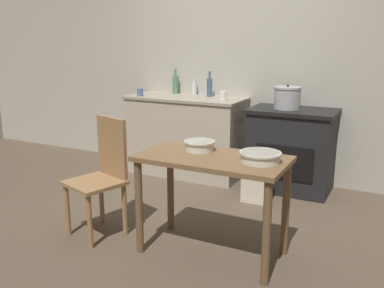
{
  "coord_description": "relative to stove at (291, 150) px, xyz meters",
  "views": [
    {
      "loc": [
        1.79,
        -3.07,
        1.58
      ],
      "look_at": [
        0.0,
        0.44,
        0.6
      ],
      "focal_mm": 40.0,
      "sensor_mm": 36.0,
      "label": 1
    }
  ],
  "objects": [
    {
      "name": "ground_plane",
      "position": [
        -0.75,
        -1.27,
        -0.44
      ],
      "size": [
        14.0,
        14.0,
        0.0
      ],
      "primitive_type": "plane",
      "color": "brown"
    },
    {
      "name": "wall_back",
      "position": [
        -0.75,
        0.31,
        0.84
      ],
      "size": [
        8.0,
        0.07,
        2.55
      ],
      "color": "#B2AD9E",
      "rests_on": "ground_plane"
    },
    {
      "name": "counter_cabinet",
      "position": [
        -1.25,
        -0.01,
        0.03
      ],
      "size": [
        1.37,
        0.6,
        0.92
      ],
      "color": "#B2A893",
      "rests_on": "ground_plane"
    },
    {
      "name": "stove",
      "position": [
        0.0,
        0.0,
        0.0
      ],
      "size": [
        0.88,
        0.59,
        0.87
      ],
      "color": "black",
      "rests_on": "ground_plane"
    },
    {
      "name": "work_table",
      "position": [
        -0.16,
        -1.66,
        0.19
      ],
      "size": [
        1.07,
        0.57,
        0.76
      ],
      "color": "brown",
      "rests_on": "ground_plane"
    },
    {
      "name": "chair",
      "position": [
        -1.11,
        -1.73,
        0.07
      ],
      "size": [
        0.5,
        0.5,
        0.96
      ],
      "rotation": [
        0.0,
        0.0,
        -0.31
      ],
      "color": "#997047",
      "rests_on": "ground_plane"
    },
    {
      "name": "flour_sack",
      "position": [
        -0.2,
        -0.5,
        -0.28
      ],
      "size": [
        0.27,
        0.19,
        0.3
      ],
      "primitive_type": "cube",
      "color": "beige",
      "rests_on": "ground_plane"
    },
    {
      "name": "stock_pot",
      "position": [
        -0.07,
        -0.0,
        0.55
      ],
      "size": [
        0.28,
        0.28,
        0.25
      ],
      "color": "#A8A8AD",
      "rests_on": "stove"
    },
    {
      "name": "mixing_bowl_large",
      "position": [
        0.18,
        -1.64,
        0.36
      ],
      "size": [
        0.29,
        0.29,
        0.07
      ],
      "color": "silver",
      "rests_on": "work_table"
    },
    {
      "name": "mixing_bowl_small",
      "position": [
        -0.32,
        -1.55,
        0.36
      ],
      "size": [
        0.23,
        0.23,
        0.07
      ],
      "color": "silver",
      "rests_on": "work_table"
    },
    {
      "name": "bottle_far_left",
      "position": [
        -1.01,
        0.13,
        0.6
      ],
      "size": [
        0.06,
        0.06,
        0.29
      ],
      "color": "#3D5675",
      "rests_on": "counter_cabinet"
    },
    {
      "name": "bottle_left",
      "position": [
        -1.5,
        0.2,
        0.6
      ],
      "size": [
        0.07,
        0.07,
        0.3
      ],
      "color": "#517F5B",
      "rests_on": "counter_cabinet"
    },
    {
      "name": "bottle_mid_left",
      "position": [
        -1.25,
        0.21,
        0.56
      ],
      "size": [
        0.07,
        0.07,
        0.2
      ],
      "color": "silver",
      "rests_on": "counter_cabinet"
    },
    {
      "name": "cup_center_left",
      "position": [
        -0.76,
        -0.07,
        0.53
      ],
      "size": [
        0.08,
        0.08,
        0.09
      ],
      "primitive_type": "cylinder",
      "color": "silver",
      "rests_on": "counter_cabinet"
    },
    {
      "name": "cup_center",
      "position": [
        -1.74,
        -0.2,
        0.53
      ],
      "size": [
        0.07,
        0.07,
        0.09
      ],
      "primitive_type": "cylinder",
      "color": "#4C6B99",
      "rests_on": "counter_cabinet"
    }
  ]
}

